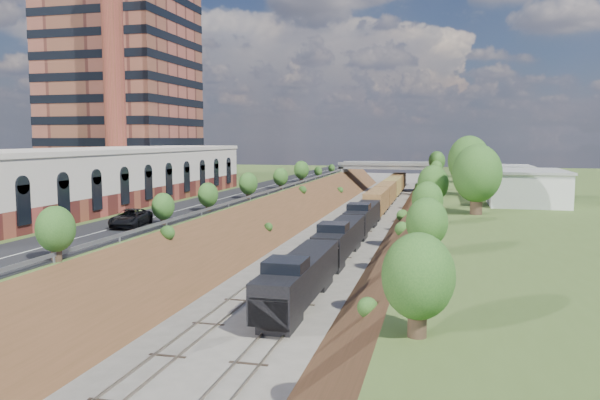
# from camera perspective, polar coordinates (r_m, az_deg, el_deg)

# --- Properties ---
(platform_left) EXTENTS (44.00, 180.00, 5.00)m
(platform_left) POSITION_cam_1_polar(r_m,az_deg,el_deg) (97.95, -14.60, -0.45)
(platform_left) COLOR #475F27
(platform_left) RESTS_ON ground
(platform_right) EXTENTS (44.00, 180.00, 5.00)m
(platform_right) POSITION_cam_1_polar(r_m,az_deg,el_deg) (88.43, 26.47, -1.57)
(platform_right) COLOR #475F27
(platform_right) RESTS_ON ground
(embankment_left) EXTENTS (10.00, 180.00, 10.00)m
(embankment_left) POSITION_cam_1_polar(r_m,az_deg,el_deg) (89.97, -2.12, -2.42)
(embankment_left) COLOR brown
(embankment_left) RESTS_ON ground
(embankment_right) EXTENTS (10.00, 180.00, 10.00)m
(embankment_right) POSITION_cam_1_polar(r_m,az_deg,el_deg) (86.62, 12.04, -2.88)
(embankment_right) COLOR brown
(embankment_right) RESTS_ON ground
(rail_left_track) EXTENTS (1.58, 180.00, 0.18)m
(rail_left_track) POSITION_cam_1_polar(r_m,az_deg,el_deg) (88.05, 3.15, -2.55)
(rail_left_track) COLOR gray
(rail_left_track) RESTS_ON ground
(rail_right_track) EXTENTS (1.58, 180.00, 0.18)m
(rail_right_track) POSITION_cam_1_polar(r_m,az_deg,el_deg) (87.25, 6.51, -2.66)
(rail_right_track) COLOR gray
(rail_right_track) RESTS_ON ground
(road) EXTENTS (8.00, 180.00, 0.10)m
(road) POSITION_cam_1_polar(r_m,az_deg,el_deg) (90.70, -4.87, 0.84)
(road) COLOR black
(road) RESTS_ON platform_left
(guardrail) EXTENTS (0.10, 171.00, 0.70)m
(guardrail) POSITION_cam_1_polar(r_m,az_deg,el_deg) (89.25, -2.41, 1.09)
(guardrail) COLOR #99999E
(guardrail) RESTS_ON platform_left
(commercial_building) EXTENTS (14.30, 62.30, 7.00)m
(commercial_building) POSITION_cam_1_polar(r_m,az_deg,el_deg) (76.03, -19.27, 2.14)
(commercial_building) COLOR brown
(commercial_building) RESTS_ON platform_left
(highrise_tower) EXTENTS (22.00, 22.00, 53.90)m
(highrise_tower) POSITION_cam_1_polar(r_m,az_deg,el_deg) (114.93, -17.08, 15.61)
(highrise_tower) COLOR brown
(highrise_tower) RESTS_ON platform_left
(smokestack) EXTENTS (3.20, 3.20, 40.00)m
(smokestack) POSITION_cam_1_polar(r_m,az_deg,el_deg) (96.12, -17.74, 12.79)
(smokestack) COLOR brown
(smokestack) RESTS_ON platform_left
(overpass) EXTENTS (24.50, 8.30, 7.40)m
(overpass) POSITION_cam_1_polar(r_m,az_deg,el_deg) (148.42, 8.59, 2.74)
(overpass) COLOR gray
(overpass) RESTS_ON ground
(white_building_near) EXTENTS (9.00, 12.00, 4.00)m
(white_building_near) POSITION_cam_1_polar(r_m,az_deg,el_deg) (78.47, 21.12, 1.08)
(white_building_near) COLOR silver
(white_building_near) RESTS_ON platform_right
(white_building_far) EXTENTS (8.00, 10.00, 3.60)m
(white_building_far) POSITION_cam_1_polar(r_m,az_deg,el_deg) (100.24, 19.25, 2.02)
(white_building_far) COLOR silver
(white_building_far) RESTS_ON platform_right
(tree_right_large) EXTENTS (5.25, 5.25, 7.61)m
(tree_right_large) POSITION_cam_1_polar(r_m,az_deg,el_deg) (65.79, 16.89, 2.44)
(tree_right_large) COLOR #473323
(tree_right_large) RESTS_ON platform_right
(tree_left_crest) EXTENTS (2.45, 2.45, 3.55)m
(tree_left_crest) POSITION_cam_1_polar(r_m,az_deg,el_deg) (52.46, -15.07, -0.92)
(tree_left_crest) COLOR #473323
(tree_left_crest) RESTS_ON platform_left
(freight_train) EXTENTS (2.95, 119.08, 4.55)m
(freight_train) POSITION_cam_1_polar(r_m,az_deg,el_deg) (98.20, 7.38, -0.28)
(freight_train) COLOR black
(freight_train) RESTS_ON ground
(suv) EXTENTS (3.65, 6.13, 1.60)m
(suv) POSITION_cam_1_polar(r_m,az_deg,el_deg) (56.14, -16.19, -1.69)
(suv) COLOR black
(suv) RESTS_ON road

